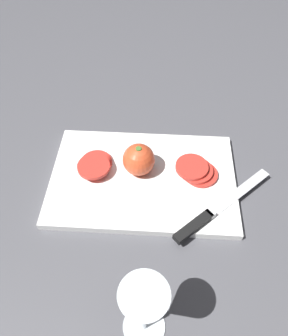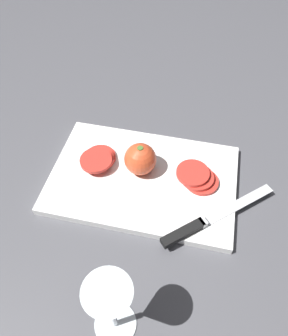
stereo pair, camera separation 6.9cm
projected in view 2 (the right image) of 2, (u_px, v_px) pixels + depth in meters
ground_plane at (142, 183)px, 0.72m from camera, size 3.00×3.00×0.00m
cutting_board at (144, 179)px, 0.72m from camera, size 0.40×0.26×0.02m
wine_glass at (110, 304)px, 0.45m from camera, size 0.07×0.07×0.16m
whole_tomato at (140, 159)px, 0.70m from camera, size 0.07×0.07×0.07m
knife at (197, 226)px, 0.63m from camera, size 0.21×0.19×0.01m
tomato_slice_stack_near at (197, 177)px, 0.69m from camera, size 0.09×0.08×0.02m
tomato_slice_stack_far at (98, 159)px, 0.73m from camera, size 0.07×0.09×0.02m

